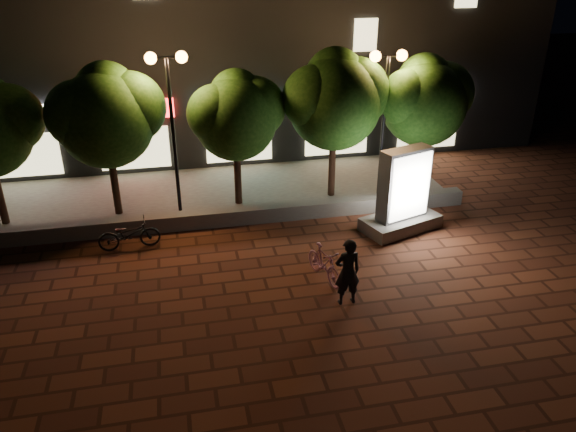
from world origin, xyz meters
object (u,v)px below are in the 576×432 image
object	(u,v)px
tree_left	(107,113)
street_lamp_left	(169,93)
scooter_pink	(324,264)
tree_mid	(236,113)
ad_kiosk	(403,198)
tree_far_right	(425,98)
street_lamp_right	(386,87)
tree_right	(336,97)
rider	(348,272)
scooter_parked	(129,234)

from	to	relation	value
tree_left	street_lamp_left	bearing A→B (deg)	-7.70
street_lamp_left	scooter_pink	bearing A→B (deg)	-54.22
tree_mid	ad_kiosk	size ratio (longest dim) A/B	1.66
tree_left	tree_far_right	size ratio (longest dim) A/B	1.03
street_lamp_left	street_lamp_right	world-z (taller)	street_lamp_left
scooter_pink	tree_right	bearing A→B (deg)	55.66
rider	tree_far_right	bearing A→B (deg)	-128.68
ad_kiosk	scooter_pink	bearing A→B (deg)	-142.93
tree_mid	rider	size ratio (longest dim) A/B	2.51
rider	scooter_pink	bearing A→B (deg)	-79.82
ad_kiosk	scooter_parked	xyz separation A→B (m)	(-8.28, 0.44, -0.60)
ad_kiosk	street_lamp_right	bearing A→B (deg)	84.69
tree_far_right	street_lamp_left	bearing A→B (deg)	-178.24
tree_left	tree_mid	distance (m)	4.00
tree_left	street_lamp_left	distance (m)	2.05
tree_right	ad_kiosk	distance (m)	4.08
tree_mid	scooter_parked	bearing A→B (deg)	-145.46
ad_kiosk	street_lamp_left	bearing A→B (deg)	158.66
rider	street_lamp_right	bearing A→B (deg)	-119.51
tree_left	street_lamp_right	size ratio (longest dim) A/B	0.98
street_lamp_right	scooter_parked	xyz separation A→B (m)	(-8.53, -2.20, -3.43)
rider	scooter_parked	distance (m)	6.73
ad_kiosk	rider	bearing A→B (deg)	-129.09
scooter_pink	rider	xyz separation A→B (m)	(0.27, -1.17, 0.41)
scooter_pink	rider	world-z (taller)	rider
ad_kiosk	tree_mid	bearing A→B (deg)	148.33
tree_left	ad_kiosk	distance (m)	9.47
rider	tree_right	bearing A→B (deg)	-105.63
rider	street_lamp_left	bearing A→B (deg)	-60.59
tree_right	scooter_parked	size ratio (longest dim) A/B	2.85
tree_left	tree_mid	world-z (taller)	tree_left
tree_mid	rider	bearing A→B (deg)	-74.15
tree_far_right	scooter_pink	xyz separation A→B (m)	(-4.94, -5.28, -2.89)
tree_left	street_lamp_left	world-z (taller)	street_lamp_left
tree_right	street_lamp_right	bearing A→B (deg)	-9.10
tree_left	tree_far_right	distance (m)	10.50
scooter_parked	rider	bearing A→B (deg)	-130.39
tree_far_right	scooter_pink	world-z (taller)	tree_far_right
ad_kiosk	tree_far_right	bearing A→B (deg)	58.21
tree_right	street_lamp_left	xyz separation A→B (m)	(-5.36, -0.26, 0.46)
tree_mid	street_lamp_left	distance (m)	2.22
street_lamp_left	scooter_pink	distance (m)	7.12
street_lamp_right	scooter_pink	world-z (taller)	street_lamp_right
rider	scooter_parked	world-z (taller)	rider
street_lamp_left	street_lamp_right	size ratio (longest dim) A/B	1.04
tree_mid	tree_right	world-z (taller)	tree_right
street_lamp_left	rider	distance (m)	7.94
tree_mid	tree_far_right	size ratio (longest dim) A/B	0.95
tree_left	tree_right	distance (m)	7.30
scooter_parked	ad_kiosk	bearing A→B (deg)	-97.09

